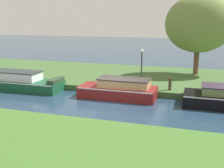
{
  "coord_description": "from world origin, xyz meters",
  "views": [
    {
      "loc": [
        5.39,
        -15.84,
        5.09
      ],
      "look_at": [
        -0.07,
        1.2,
        0.9
      ],
      "focal_mm": 45.1,
      "sensor_mm": 36.0,
      "label": 1
    }
  ],
  "objects_px": {
    "forest_narrowboat": "(18,82)",
    "willow_tree_left": "(199,24)",
    "lamp_post": "(142,63)",
    "mooring_post_near": "(170,84)",
    "maroon_barge": "(119,89)",
    "mooring_post_far": "(32,75)"
  },
  "relations": [
    {
      "from": "forest_narrowboat",
      "to": "willow_tree_left",
      "type": "bearing_deg",
      "value": 32.17
    },
    {
      "from": "lamp_post",
      "to": "mooring_post_near",
      "type": "height_order",
      "value": "lamp_post"
    },
    {
      "from": "forest_narrowboat",
      "to": "willow_tree_left",
      "type": "height_order",
      "value": "willow_tree_left"
    },
    {
      "from": "lamp_post",
      "to": "mooring_post_near",
      "type": "bearing_deg",
      "value": -14.33
    },
    {
      "from": "maroon_barge",
      "to": "willow_tree_left",
      "type": "distance_m",
      "value": 9.87
    },
    {
      "from": "maroon_barge",
      "to": "lamp_post",
      "type": "bearing_deg",
      "value": 63.69
    },
    {
      "from": "forest_narrowboat",
      "to": "maroon_barge",
      "type": "bearing_deg",
      "value": 0.0
    },
    {
      "from": "lamp_post",
      "to": "mooring_post_near",
      "type": "xyz_separation_m",
      "value": [
        2.07,
        -0.53,
        -1.25
      ]
    },
    {
      "from": "willow_tree_left",
      "to": "mooring_post_far",
      "type": "distance_m",
      "value": 14.16
    },
    {
      "from": "mooring_post_near",
      "to": "willow_tree_left",
      "type": "bearing_deg",
      "value": 76.7
    },
    {
      "from": "willow_tree_left",
      "to": "mooring_post_near",
      "type": "height_order",
      "value": "willow_tree_left"
    },
    {
      "from": "forest_narrowboat",
      "to": "willow_tree_left",
      "type": "distance_m",
      "value": 15.14
    },
    {
      "from": "willow_tree_left",
      "to": "mooring_post_near",
      "type": "relative_size",
      "value": 7.72
    },
    {
      "from": "willow_tree_left",
      "to": "mooring_post_far",
      "type": "bearing_deg",
      "value": -152.75
    },
    {
      "from": "mooring_post_near",
      "to": "mooring_post_far",
      "type": "relative_size",
      "value": 1.07
    },
    {
      "from": "willow_tree_left",
      "to": "maroon_barge",
      "type": "bearing_deg",
      "value": -120.39
    },
    {
      "from": "forest_narrowboat",
      "to": "mooring_post_near",
      "type": "xyz_separation_m",
      "value": [
        10.87,
        1.52,
        0.27
      ]
    },
    {
      "from": "mooring_post_near",
      "to": "forest_narrowboat",
      "type": "bearing_deg",
      "value": -172.03
    },
    {
      "from": "mooring_post_near",
      "to": "mooring_post_far",
      "type": "bearing_deg",
      "value": 180.0
    },
    {
      "from": "forest_narrowboat",
      "to": "mooring_post_far",
      "type": "height_order",
      "value": "forest_narrowboat"
    },
    {
      "from": "maroon_barge",
      "to": "mooring_post_far",
      "type": "height_order",
      "value": "maroon_barge"
    },
    {
      "from": "lamp_post",
      "to": "mooring_post_far",
      "type": "bearing_deg",
      "value": -176.48
    }
  ]
}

